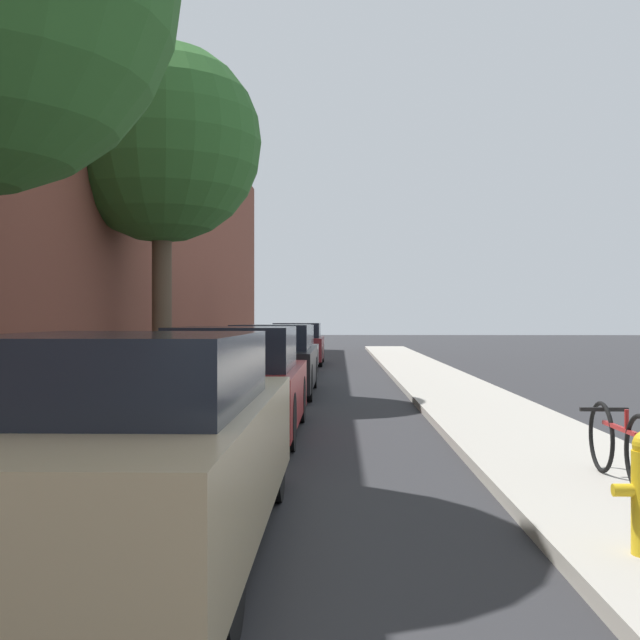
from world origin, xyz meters
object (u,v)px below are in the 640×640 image
(parked_car_champagne, at_px, (127,446))
(parked_car_silver, at_px, (284,352))
(parked_car_maroon, at_px, (298,345))
(parked_car_black, at_px, (273,361))
(parked_car_red, at_px, (236,384))
(street_tree_far, at_px, (162,144))
(bicycle, at_px, (619,444))

(parked_car_champagne, xyz_separation_m, parked_car_silver, (-0.11, 16.07, -0.05))
(parked_car_champagne, xyz_separation_m, parked_car_maroon, (-0.00, 21.33, -0.03))
(parked_car_silver, distance_m, parked_car_maroon, 5.26)
(parked_car_black, xyz_separation_m, parked_car_silver, (-0.15, 5.23, -0.03))
(parked_car_champagne, height_order, parked_car_black, parked_car_champagne)
(parked_car_red, height_order, street_tree_far, street_tree_far)
(parked_car_red, xyz_separation_m, street_tree_far, (-2.07, 4.74, 4.27))
(street_tree_far, bearing_deg, parked_car_maroon, 79.81)
(parked_car_silver, bearing_deg, parked_car_champagne, -89.63)
(parked_car_champagne, bearing_deg, parked_car_maroon, 90.01)
(street_tree_far, bearing_deg, parked_car_red, -66.40)
(parked_car_black, distance_m, parked_car_silver, 5.23)
(street_tree_far, height_order, bicycle, street_tree_far)
(street_tree_far, bearing_deg, parked_car_silver, 72.36)
(parked_car_maroon, xyz_separation_m, bicycle, (3.85, -19.60, -0.21))
(parked_car_red, distance_m, parked_car_silver, 10.85)
(parked_car_champagne, xyz_separation_m, bicycle, (3.85, 1.73, -0.25))
(street_tree_far, bearing_deg, bicycle, -54.42)
(parked_car_red, xyz_separation_m, parked_car_silver, (-0.13, 10.85, -0.03))
(parked_car_black, bearing_deg, street_tree_far, -157.22)
(parked_car_maroon, height_order, bicycle, parked_car_maroon)
(parked_car_black, bearing_deg, parked_car_maroon, 90.29)
(parked_car_silver, bearing_deg, parked_car_black, -88.30)
(parked_car_red, distance_m, parked_car_black, 5.62)
(parked_car_black, height_order, parked_car_silver, parked_car_black)
(parked_car_maroon, bearing_deg, street_tree_far, -100.19)
(parked_car_maroon, relative_size, bicycle, 2.51)
(parked_car_maroon, relative_size, street_tree_far, 0.60)
(parked_car_red, xyz_separation_m, parked_car_maroon, (-0.03, 16.11, -0.01))
(parked_car_champagne, distance_m, parked_car_red, 5.22)
(street_tree_far, relative_size, bicycle, 4.18)
(parked_car_silver, height_order, parked_car_maroon, parked_car_maroon)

